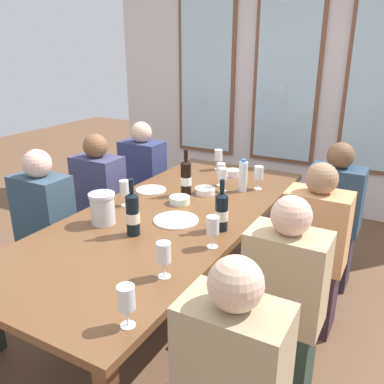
{
  "coord_description": "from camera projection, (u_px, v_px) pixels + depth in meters",
  "views": [
    {
      "loc": [
        1.28,
        -2.02,
        1.75
      ],
      "look_at": [
        0.0,
        0.3,
        0.79
      ],
      "focal_mm": 38.08,
      "sensor_mm": 36.0,
      "label": 1
    }
  ],
  "objects": [
    {
      "name": "wine_bottle_1",
      "position": [
        186.0,
        178.0,
        2.86
      ],
      "size": [
        0.08,
        0.08,
        0.33
      ],
      "color": "black",
      "rests_on": "dining_table"
    },
    {
      "name": "seated_person_5",
      "position": [
        313.0,
        253.0,
        2.53
      ],
      "size": [
        0.38,
        0.24,
        1.11
      ],
      "color": "#36242E",
      "rests_on": "ground"
    },
    {
      "name": "wine_glass_2",
      "position": [
        223.0,
        176.0,
        2.94
      ],
      "size": [
        0.07,
        0.07,
        0.17
      ],
      "color": "white",
      "rests_on": "dining_table"
    },
    {
      "name": "dining_table",
      "position": [
        170.0,
        222.0,
        2.61
      ],
      "size": [
        1.04,
        2.46,
        0.74
      ],
      "color": "brown",
      "rests_on": "ground"
    },
    {
      "name": "wine_glass_0",
      "position": [
        213.0,
        227.0,
        2.11
      ],
      "size": [
        0.07,
        0.07,
        0.17
      ],
      "color": "white",
      "rests_on": "dining_table"
    },
    {
      "name": "wine_glass_6",
      "position": [
        126.0,
        300.0,
        1.51
      ],
      "size": [
        0.07,
        0.07,
        0.17
      ],
      "color": "white",
      "rests_on": "dining_table"
    },
    {
      "name": "wine_glass_5",
      "position": [
        259.0,
        174.0,
        2.98
      ],
      "size": [
        0.07,
        0.07,
        0.17
      ],
      "color": "white",
      "rests_on": "dining_table"
    },
    {
      "name": "wine_glass_8",
      "position": [
        218.0,
        156.0,
        3.46
      ],
      "size": [
        0.07,
        0.07,
        0.17
      ],
      "color": "white",
      "rests_on": "dining_table"
    },
    {
      "name": "seated_person_7",
      "position": [
        332.0,
        220.0,
        3.02
      ],
      "size": [
        0.38,
        0.24,
        1.11
      ],
      "color": "#2F2834",
      "rests_on": "ground"
    },
    {
      "name": "seated_person_4",
      "position": [
        100.0,
        205.0,
        3.29
      ],
      "size": [
        0.38,
        0.24,
        1.11
      ],
      "color": "#262E31",
      "rests_on": "ground"
    },
    {
      "name": "back_wall_with_windows",
      "position": [
        288.0,
        75.0,
        4.31
      ],
      "size": [
        4.24,
        0.1,
        2.9
      ],
      "color": "silver",
      "rests_on": "ground"
    },
    {
      "name": "water_bottle",
      "position": [
        243.0,
        176.0,
        2.94
      ],
      "size": [
        0.06,
        0.06,
        0.24
      ],
      "color": "white",
      "rests_on": "dining_table"
    },
    {
      "name": "tasting_bowl_1",
      "position": [
        180.0,
        200.0,
        2.74
      ],
      "size": [
        0.14,
        0.14,
        0.05
      ],
      "primitive_type": "cylinder",
      "color": "white",
      "rests_on": "dining_table"
    },
    {
      "name": "white_plate_1",
      "position": [
        151.0,
        190.0,
        2.99
      ],
      "size": [
        0.22,
        0.22,
        0.01
      ],
      "primitive_type": "cylinder",
      "color": "white",
      "rests_on": "dining_table"
    },
    {
      "name": "white_plate_0",
      "position": [
        176.0,
        220.0,
        2.47
      ],
      "size": [
        0.28,
        0.28,
        0.01
      ],
      "primitive_type": "cylinder",
      "color": "white",
      "rests_on": "dining_table"
    },
    {
      "name": "seated_person_2",
      "position": [
        46.0,
        231.0,
        2.83
      ],
      "size": [
        0.38,
        0.24,
        1.11
      ],
      "color": "#2B352F",
      "rests_on": "ground"
    },
    {
      "name": "wine_glass_7",
      "position": [
        221.0,
        170.0,
        3.06
      ],
      "size": [
        0.07,
        0.07,
        0.17
      ],
      "color": "white",
      "rests_on": "dining_table"
    },
    {
      "name": "tasting_bowl_0",
      "position": [
        205.0,
        191.0,
        2.92
      ],
      "size": [
        0.15,
        0.15,
        0.04
      ],
      "primitive_type": "cylinder",
      "color": "white",
      "rests_on": "dining_table"
    },
    {
      "name": "metal_pitcher",
      "position": [
        103.0,
        208.0,
        2.41
      ],
      "size": [
        0.16,
        0.16,
        0.19
      ],
      "color": "silver",
      "rests_on": "dining_table"
    },
    {
      "name": "wine_bottle_0",
      "position": [
        133.0,
        214.0,
        2.25
      ],
      "size": [
        0.08,
        0.08,
        0.33
      ],
      "color": "black",
      "rests_on": "dining_table"
    },
    {
      "name": "wine_glass_3",
      "position": [
        125.0,
        188.0,
        2.67
      ],
      "size": [
        0.07,
        0.07,
        0.17
      ],
      "color": "white",
      "rests_on": "dining_table"
    },
    {
      "name": "tasting_bowl_2",
      "position": [
        233.0,
        173.0,
        3.32
      ],
      "size": [
        0.12,
        0.12,
        0.05
      ],
      "primitive_type": "cylinder",
      "color": "white",
      "rests_on": "dining_table"
    },
    {
      "name": "wine_bottle_2",
      "position": [
        221.0,
        211.0,
        2.31
      ],
      "size": [
        0.08,
        0.08,
        0.31
      ],
      "color": "black",
      "rests_on": "dining_table"
    },
    {
      "name": "seated_person_6",
      "position": [
        143.0,
        184.0,
        3.79
      ],
      "size": [
        0.38,
        0.24,
        1.11
      ],
      "color": "#243041",
      "rests_on": "ground"
    },
    {
      "name": "ground_plane",
      "position": [
        172.0,
        311.0,
        2.84
      ],
      "size": [
        12.0,
        12.0,
        0.0
      ],
      "primitive_type": "plane",
      "color": "brown"
    },
    {
      "name": "seated_person_3",
      "position": [
        283.0,
        307.0,
        2.02
      ],
      "size": [
        0.38,
        0.24,
        1.11
      ],
      "color": "#2A392F",
      "rests_on": "ground"
    },
    {
      "name": "wine_glass_1",
      "position": [
        164.0,
        254.0,
        1.84
      ],
      "size": [
        0.07,
        0.07,
        0.17
      ],
      "color": "white",
      "rests_on": "dining_table"
    }
  ]
}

